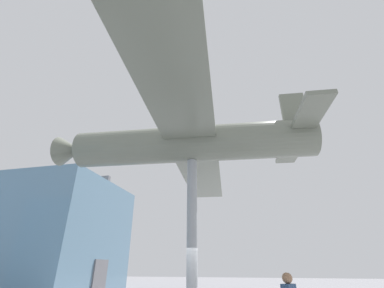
% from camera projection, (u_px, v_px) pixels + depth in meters
% --- Properties ---
extents(glass_pavilion_right, '(9.45, 12.06, 8.94)m').
position_uv_depth(glass_pavilion_right, '(40.00, 235.00, 21.44)').
color(glass_pavilion_right, '#60849E').
rests_on(glass_pavilion_right, ground_plane).
extents(support_pylon_central, '(0.42, 0.42, 6.15)m').
position_uv_depth(support_pylon_central, '(192.00, 233.00, 10.22)').
color(support_pylon_central, '#999EA3').
rests_on(support_pylon_central, ground_plane).
extents(suspended_airplane, '(20.01, 12.53, 3.18)m').
position_uv_depth(suspended_airplane, '(188.00, 144.00, 11.93)').
color(suspended_airplane, slate).
rests_on(suspended_airplane, support_pylon_central).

